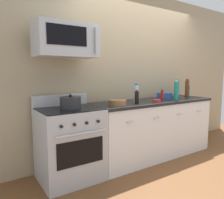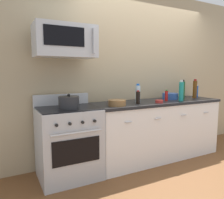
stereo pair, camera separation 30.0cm
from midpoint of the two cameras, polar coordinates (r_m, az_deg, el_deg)
ground_plane at (r=3.78m, az=8.18°, el=-14.19°), size 6.28×6.28×0.00m
back_wall at (r=3.84m, az=4.44°, el=6.81°), size 5.24×0.10×2.70m
counter_unit at (r=3.64m, az=8.32°, el=-7.43°), size 2.15×0.66×0.92m
range_oven at (r=2.92m, az=-13.90°, el=-11.06°), size 0.76×0.69×1.07m
microwave at (r=2.84m, az=-15.00°, el=14.59°), size 0.74×0.44×0.40m
bottle_wine_amber at (r=4.14m, az=17.01°, el=2.75°), size 0.07×0.07×0.33m
bottle_wine_green at (r=3.82m, az=14.33°, el=2.48°), size 0.07×0.07×0.33m
bottle_soy_sauce_dark at (r=3.16m, az=3.79°, el=0.60°), size 0.06×0.06×0.19m
bottle_soda_blue at (r=4.27m, az=17.25°, el=2.23°), size 0.07×0.07×0.23m
bottle_sparkling_teal at (r=3.61m, az=14.13°, el=2.24°), size 0.07×0.07×0.33m
bottle_water_clear at (r=3.23m, az=3.67°, el=1.52°), size 0.07×0.07×0.28m
bottle_hot_sauce_red at (r=3.58m, az=10.61°, el=1.13°), size 0.05×0.05×0.18m
bowl_red_small at (r=3.32m, az=9.03°, el=-0.33°), size 0.12×0.12×0.04m
bowl_green_glaze at (r=3.19m, az=-1.81°, el=-0.47°), size 0.16×0.16×0.05m
bowl_blue_mixing at (r=3.85m, az=11.36°, el=1.06°), size 0.26×0.26×0.10m
bowl_wooden_salad at (r=2.95m, az=-1.48°, el=-0.81°), size 0.24×0.24×0.08m
stockpot at (r=2.75m, az=-13.85°, el=-0.87°), size 0.26×0.26×0.18m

